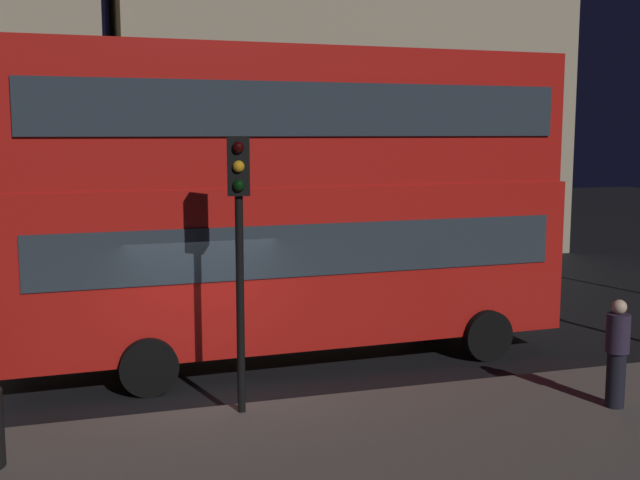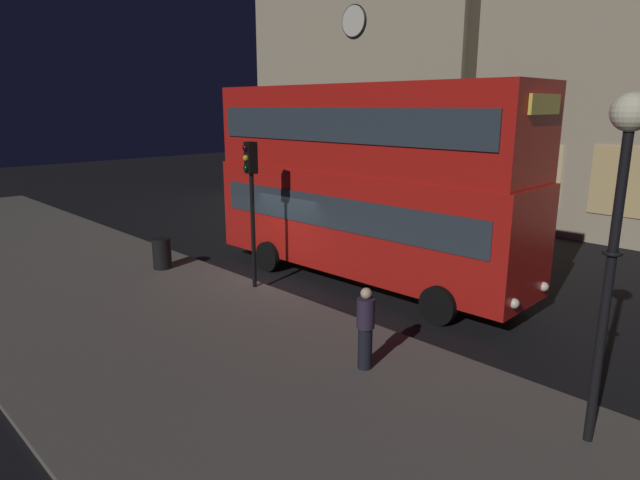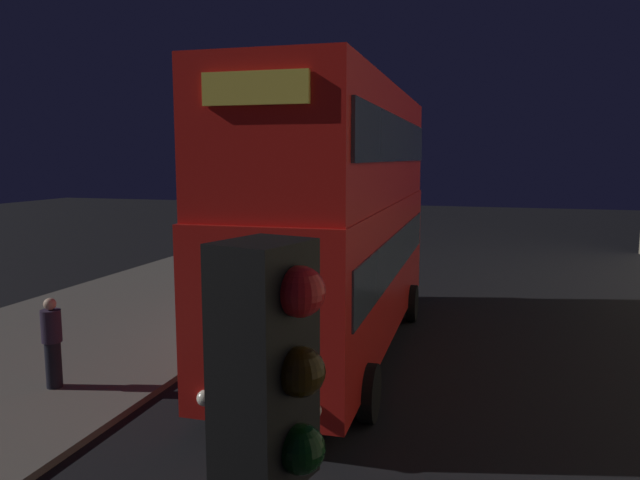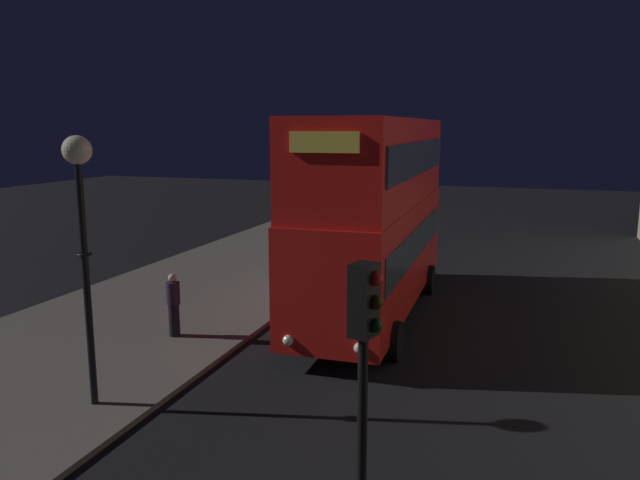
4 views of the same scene
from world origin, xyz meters
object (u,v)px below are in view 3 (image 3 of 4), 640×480
at_px(double_decker_bus, 340,210).
at_px(litter_bin, 264,273).
at_px(pedestrian, 52,342).
at_px(traffic_light_near_kerb, 246,206).

relative_size(double_decker_bus, litter_bin, 10.69).
height_order(pedestrian, litter_bin, pedestrian).
distance_m(double_decker_bus, pedestrian, 6.26).
bearing_deg(pedestrian, litter_bin, 44.79).
bearing_deg(traffic_light_near_kerb, litter_bin, -154.71).
bearing_deg(traffic_light_near_kerb, double_decker_bus, 71.75).
distance_m(pedestrian, litter_bin, 9.00).
bearing_deg(pedestrian, double_decker_bus, 0.00).
relative_size(traffic_light_near_kerb, pedestrian, 2.46).
bearing_deg(double_decker_bus, pedestrian, -49.59).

